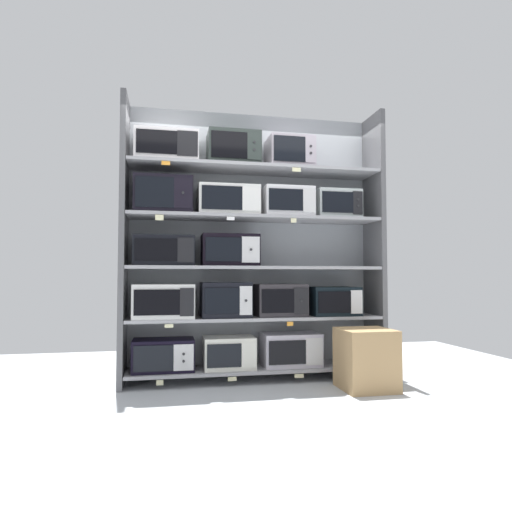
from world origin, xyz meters
name	(u,v)px	position (x,y,z in m)	size (l,w,h in m)	color
ground	(282,412)	(0.00, -1.00, -0.01)	(6.41, 6.00, 0.02)	#B2B7BC
back_panel	(252,243)	(0.00, 0.24, 1.33)	(2.61, 0.04, 2.65)	#9EA3A8
upright_left	(124,240)	(-1.24, 0.00, 1.33)	(0.05, 0.43, 2.65)	#5B5B5E
upright_right	(375,244)	(1.24, 0.00, 1.33)	(0.05, 0.43, 2.65)	#5B5B5E
shelf_0	(256,369)	(0.00, 0.00, 0.11)	(2.41, 0.43, 0.03)	#99999E
microwave_0	(163,355)	(-0.87, 0.00, 0.27)	(0.56, 0.35, 0.29)	black
microwave_1	(229,352)	(-0.26, 0.00, 0.27)	(0.48, 0.35, 0.30)	silver
microwave_2	(291,349)	(0.34, 0.00, 0.28)	(0.56, 0.34, 0.31)	#B8B2C1
price_tag_0	(160,383)	(-0.90, -0.22, 0.07)	(0.06, 0.00, 0.04)	beige
price_tag_1	(232,379)	(-0.26, -0.22, 0.07)	(0.08, 0.00, 0.04)	beige
price_tag_2	(299,376)	(0.36, -0.22, 0.07)	(0.09, 0.00, 0.04)	beige
shelf_1	(256,318)	(0.00, 0.00, 0.59)	(2.41, 0.43, 0.03)	#99999E
microwave_3	(164,301)	(-0.87, 0.00, 0.76)	(0.55, 0.43, 0.31)	silver
microwave_4	(225,300)	(-0.30, 0.00, 0.77)	(0.46, 0.41, 0.33)	black
microwave_5	(280,300)	(0.24, 0.00, 0.76)	(0.48, 0.38, 0.31)	#2E2B2F
microwave_6	(333,301)	(0.78, 0.00, 0.75)	(0.47, 0.40, 0.28)	black
price_tag_3	(169,326)	(-0.82, -0.22, 0.56)	(0.07, 0.00, 0.03)	beige
price_tag_4	(290,324)	(0.28, -0.22, 0.55)	(0.06, 0.00, 0.04)	orange
shelf_2	(256,268)	(0.00, 0.00, 1.07)	(2.41, 0.43, 0.03)	#99999E
microwave_7	(164,251)	(-0.87, 0.00, 1.23)	(0.55, 0.37, 0.28)	black
microwave_8	(230,250)	(-0.26, 0.00, 1.24)	(0.54, 0.35, 0.30)	black
shelf_3	(256,218)	(0.00, 0.00, 1.55)	(2.41, 0.43, 0.03)	#99999E
microwave_9	(163,196)	(-0.88, 0.00, 1.74)	(0.53, 0.42, 0.34)	black
microwave_10	(228,201)	(-0.28, 0.00, 1.71)	(0.57, 0.40, 0.28)	white
microwave_11	(287,203)	(0.31, 0.00, 1.71)	(0.48, 0.39, 0.29)	silver
microwave_12	(336,205)	(0.82, 0.00, 1.71)	(0.44, 0.34, 0.28)	#B4BEBC
price_tag_5	(159,217)	(-0.91, -0.22, 1.51)	(0.07, 0.00, 0.05)	beige
price_tag_6	(231,218)	(-0.28, -0.22, 1.52)	(0.07, 0.00, 0.03)	white
price_tag_7	(294,220)	(0.32, -0.22, 1.51)	(0.05, 0.00, 0.04)	beige
shelf_4	(256,169)	(0.00, 0.00, 2.04)	(2.41, 0.43, 0.03)	#99999E
microwave_13	(167,148)	(-0.86, 0.00, 2.19)	(0.58, 0.39, 0.29)	white
microwave_14	(233,150)	(-0.22, 0.00, 2.21)	(0.50, 0.35, 0.33)	#29312E
microwave_15	(290,154)	(0.34, 0.00, 2.20)	(0.44, 0.38, 0.31)	#A299A4
price_tag_8	(166,163)	(-0.86, -0.22, 2.00)	(0.08, 0.00, 0.04)	orange
price_tag_9	(297,170)	(0.35, -0.22, 2.00)	(0.08, 0.00, 0.04)	beige
shipping_carton	(366,359)	(0.88, -0.53, 0.26)	(0.45, 0.45, 0.53)	tan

